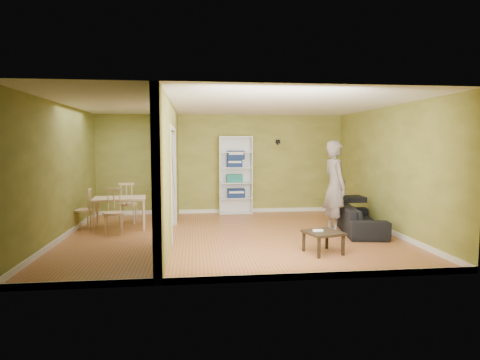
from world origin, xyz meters
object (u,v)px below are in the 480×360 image
Objects in this scene: sofa at (360,215)px; dining_table at (120,201)px; bookshelf at (235,175)px; chair_near at (113,212)px; chair_left at (82,209)px; chair_far at (128,203)px; coffee_table at (323,235)px; person at (335,179)px.

dining_table is at bearing 89.75° from sofa.
sofa is at bearing -47.22° from bookshelf.
dining_table is 0.59m from chair_near.
chair_left is (-5.83, 0.92, 0.08)m from sofa.
dining_table is (-5.04, 0.89, 0.24)m from sofa.
chair_far reaches higher than sofa.
chair_near is at bearing 153.77° from coffee_table.
bookshelf reaches higher than dining_table.
bookshelf is at bearing 112.40° from chair_left.
sofa is 2.16× the size of chair_left.
coffee_table is at bearing 148.35° from person.
chair_left reaches higher than sofa.
chair_near is (-4.52, 0.29, -0.65)m from person.
chair_far reaches higher than dining_table.
person is at bearing 64.34° from coffee_table.
dining_table is 0.81m from chair_left.
dining_table is at bearing 84.65° from chair_left.
chair_near is (-0.02, -0.57, -0.14)m from dining_table.
chair_far is at bearing 140.35° from coffee_table.
person is 1.09× the size of bookshelf.
sofa is 3.41× the size of coffee_table.
bookshelf is 3.67× the size of coffee_table.
coffee_table is 0.58× the size of chair_far.
coffee_table is at bearing 141.03° from chair_far.
chair_near is 0.98× the size of chair_far.
coffee_table is at bearing 58.90° from chair_left.
chair_left is at bearing 34.08° from chair_far.
chair_left is at bearing 137.03° from chair_near.
bookshelf reaches higher than chair_near.
chair_far is (-4.96, 1.50, 0.12)m from sofa.
chair_near is (-5.06, 0.32, 0.11)m from sofa.
person is at bearing 96.68° from sofa.
chair_far is (0.10, 1.18, 0.01)m from chair_near.
person is 4.61m from dining_table.
chair_near is (0.77, -0.61, 0.03)m from chair_left.
chair_near reaches higher than sofa.
bookshelf is 3.88m from chair_left.
chair_left is (-0.79, 0.04, -0.16)m from dining_table.
chair_far is at bearing 120.81° from chair_left.
chair_near is at bearing 85.83° from chair_far.
person reaches higher than coffee_table.
chair_far reaches higher than chair_near.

